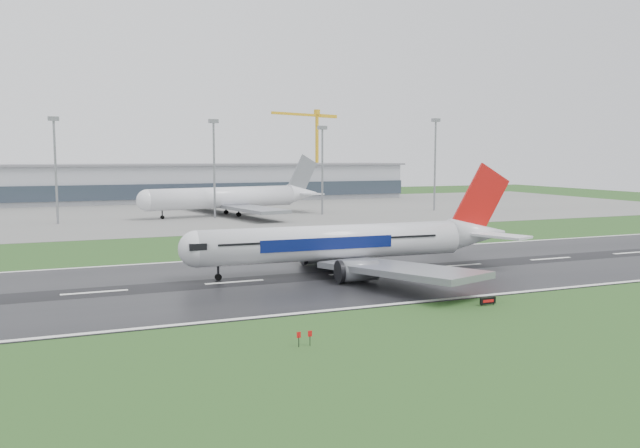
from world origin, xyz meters
name	(u,v)px	position (x,y,z in m)	size (l,w,h in m)	color
ground	(235,283)	(0.00, 0.00, 0.00)	(520.00, 520.00, 0.00)	#204519
runway	(234,282)	(0.00, 0.00, 0.05)	(400.00, 45.00, 0.10)	black
apron	(142,214)	(0.00, 125.00, 0.04)	(400.00, 130.00, 0.08)	slate
terminal	(125,184)	(0.00, 185.00, 7.50)	(240.00, 36.00, 15.00)	#9598A0
main_airliner	(356,220)	(20.79, 1.32, 8.57)	(57.41, 54.67, 16.95)	silver
parked_airliner	(230,186)	(25.76, 107.50, 9.44)	(63.89, 59.49, 18.73)	silver
tower_crane	(317,152)	(91.78, 200.00, 20.86)	(42.04, 2.29, 41.72)	gold
runway_sign	(488,301)	(26.53, -26.51, 0.52)	(2.30, 0.26, 1.04)	black
floodmast_2	(56,173)	(-25.60, 100.00, 14.37)	(0.64, 0.64, 28.74)	gray
floodmast_3	(214,171)	(19.02, 100.00, 14.47)	(0.64, 0.64, 28.94)	gray
floodmast_4	(322,172)	(54.46, 100.00, 13.78)	(0.64, 0.64, 27.57)	gray
floodmast_5	(435,167)	(96.80, 100.00, 15.42)	(0.64, 0.64, 30.84)	gray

